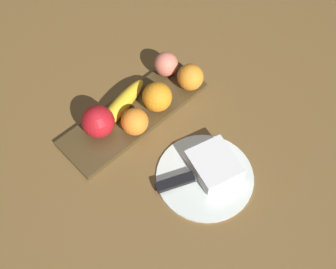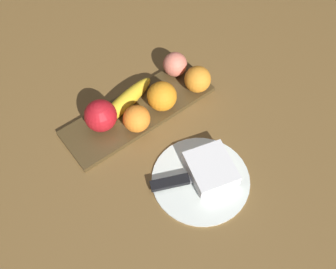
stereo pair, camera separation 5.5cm
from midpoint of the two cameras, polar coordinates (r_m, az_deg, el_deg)
ground_plane at (r=1.04m, az=-5.26°, el=4.38°), size 2.40×2.40×0.00m
fruit_tray at (r=1.02m, az=-6.39°, el=2.98°), size 0.40×0.13×0.01m
apple at (r=0.96m, az=-11.57°, el=1.65°), size 0.08×0.08×0.08m
banana at (r=1.00m, az=-8.49°, el=4.04°), size 0.20×0.09×0.04m
orange_near_apple at (r=0.99m, az=-3.18°, el=5.35°), size 0.08×0.08×0.08m
orange_near_banana at (r=0.95m, az=-6.48°, el=1.79°), size 0.07×0.07×0.07m
orange_center at (r=1.03m, az=1.69°, el=8.20°), size 0.07×0.07×0.07m
peach at (r=1.07m, az=-1.80°, el=10.04°), size 0.06×0.06×0.06m
dinner_plate at (r=0.92m, az=3.63°, el=-6.02°), size 0.23×0.23×0.01m
folded_napkin at (r=0.91m, az=4.94°, el=-4.34°), size 0.12×0.13×0.03m
knife at (r=0.90m, az=0.21°, el=-6.69°), size 0.17×0.09×0.01m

